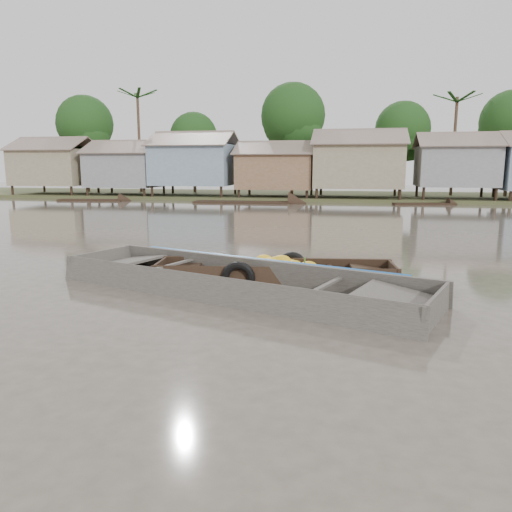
# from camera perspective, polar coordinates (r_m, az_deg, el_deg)

# --- Properties ---
(ground) EXTENTS (120.00, 120.00, 0.00)m
(ground) POSITION_cam_1_polar(r_m,az_deg,el_deg) (10.43, -1.88, -4.84)
(ground) COLOR #4E473C
(ground) RESTS_ON ground
(riverbank) EXTENTS (120.00, 12.47, 10.22)m
(riverbank) POSITION_cam_1_polar(r_m,az_deg,el_deg) (41.67, 12.37, 10.64)
(riverbank) COLOR #384723
(riverbank) RESTS_ON ground
(banana_boat) EXTENTS (5.91, 2.07, 0.82)m
(banana_boat) POSITION_cam_1_polar(r_m,az_deg,el_deg) (12.13, 1.76, -1.83)
(banana_boat) COLOR black
(banana_boat) RESTS_ON ground
(viewer_boat) EXTENTS (8.81, 5.01, 0.69)m
(viewer_boat) POSITION_cam_1_polar(r_m,az_deg,el_deg) (10.92, -2.00, -3.68)
(viewer_boat) COLOR #3A3531
(viewer_boat) RESTS_ON ground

